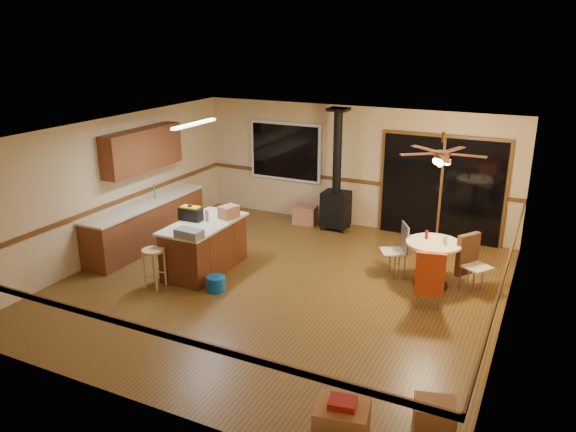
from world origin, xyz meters
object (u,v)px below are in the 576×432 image
Objects in this scene: bar_stool at (154,268)px; chair_near at (430,274)px; wood_stove at (336,197)px; box_under_window at (305,215)px; toolbox_black at (191,214)px; chair_left at (400,244)px; kitchen_island at (205,246)px; box_corner_b at (434,417)px; toolbox_grey at (189,233)px; box_corner_a at (342,423)px; blue_bucket at (216,284)px; chair_right at (469,255)px; dining_table at (433,256)px.

chair_near reaches higher than bar_stool.
wood_stove reaches higher than box_under_window.
toolbox_black is 3.69m from chair_left.
kitchen_island is at bearing -100.20° from box_under_window.
box_under_window is 1.14× the size of box_corner_b.
toolbox_grey reaches higher than kitchen_island.
kitchen_island reaches higher than bar_stool.
toolbox_black is at bearing -117.58° from wood_stove.
wood_stove is 5.11× the size of box_under_window.
box_corner_a is at bearing -37.35° from toolbox_black.
kitchen_island is at bearing -158.00° from chair_left.
chair_right reaches higher than blue_bucket.
dining_table is (2.48, -1.92, -0.20)m from wood_stove.
kitchen_island is 3.74× the size of toolbox_grey.
chair_right is 1.62× the size of box_corner_b.
chair_left reaches higher than box_corner_b.
dining_table reaches higher than box_corner_a.
chair_near is at bearing 3.63° from kitchen_island.
box_under_window is (-3.36, 2.85, -0.40)m from chair_near.
chair_left is 0.79× the size of chair_right.
bar_stool is at bearing -111.24° from kitchen_island.
chair_right is (4.69, 2.22, 0.26)m from bar_stool.
dining_table is 1.30× the size of chair_right.
box_corner_b is at bearing -77.14° from dining_table.
kitchen_island is 3.16m from box_under_window.
toolbox_grey is (0.21, -0.72, 0.52)m from kitchen_island.
chair_right is 4.39m from box_corner_a.
box_under_window is (0.56, 3.10, -0.26)m from kitchen_island.
bar_stool is at bearing -112.65° from wood_stove.
box_corner_b is at bearing -85.79° from chair_right.
toolbox_grey is 0.90m from toolbox_black.
dining_table reaches higher than box_corner_b.
toolbox_black is (-1.58, -3.02, 0.28)m from wood_stove.
blue_bucket is at bearing 10.76° from toolbox_grey.
box_corner_b is at bearing -17.23° from bar_stool.
blue_bucket is 4.18m from chair_right.
dining_table is at bearing -164.52° from chair_right.
chair_right reaches higher than box_corner_a.
box_corner_a reaches higher than box_corner_b.
toolbox_black is 0.60× the size of bar_stool.
wood_stove is at bearing 133.03° from chair_near.
toolbox_grey is 0.64× the size of chair_right.
box_under_window is at bearing 145.09° from chair_left.
toolbox_grey is 4.59m from chair_right.
chair_left reaches higher than blue_bucket.
box_corner_b is at bearing -75.95° from chair_near.
bar_stool is at bearing -147.81° from chair_left.
chair_left is at bearing 110.84° from box_corner_b.
toolbox_black reaches higher than chair_near.
toolbox_black is (-0.49, 0.75, 0.04)m from toolbox_grey.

